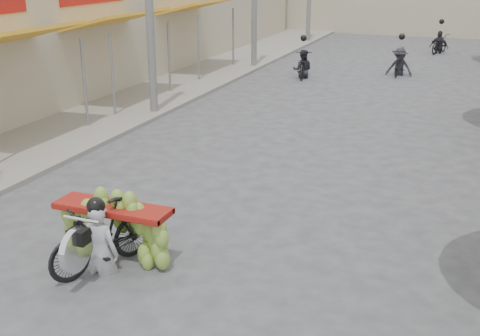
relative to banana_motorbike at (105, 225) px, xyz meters
name	(u,v)px	position (x,y,z in m)	size (l,w,h in m)	color
sidewalk_left	(156,90)	(-5.63, 11.79, -0.63)	(4.00, 60.00, 0.12)	gray
shophouse_row_left	(16,4)	(-10.62, 10.77, 2.31)	(9.77, 40.00, 6.00)	#C1B599
banana_motorbike	(105,225)	(0.00, 0.00, 0.00)	(2.20, 1.95, 2.04)	black
bg_motorbike_a	(303,60)	(-1.41, 16.32, 0.04)	(0.96, 1.81, 1.95)	black
bg_motorbike_b	(400,55)	(2.17, 18.21, 0.14)	(1.09, 1.92, 1.95)	black
bg_motorbike_c	(440,38)	(3.26, 25.17, 0.10)	(1.09, 1.78, 1.95)	black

